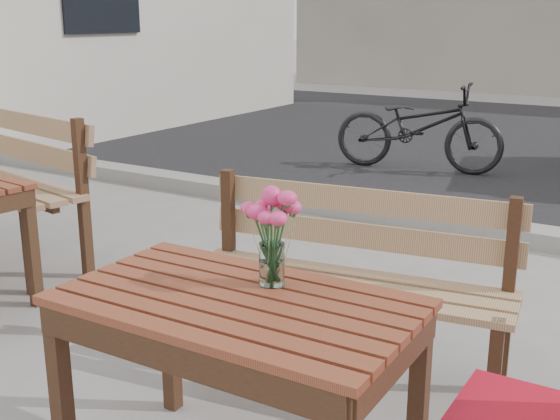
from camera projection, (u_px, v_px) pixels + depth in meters
name	position (u px, v px, depth m)	size (l,w,h in m)	color
street	(534.00, 176.00, 6.67)	(30.00, 8.12, 0.12)	black
main_table	(237.00, 331.00, 2.17)	(1.10, 0.66, 0.67)	#612B19
main_bench	(353.00, 259.00, 2.95)	(1.41, 0.60, 0.85)	#90654A
main_vase	(272.00, 224.00, 2.19)	(0.18, 0.18, 0.32)	white
second_bench	(9.00, 165.00, 4.44)	(1.62, 0.76, 0.97)	#90654A
bicycle	(418.00, 127.00, 6.97)	(0.58, 1.67, 0.88)	black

